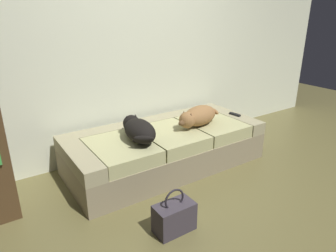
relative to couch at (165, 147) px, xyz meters
The scene contains 7 objects.
ground_plane 0.98m from the couch, 90.00° to the right, with size 10.00×10.00×0.00m, color brown.
back_wall 1.33m from the couch, 90.00° to the left, with size 6.40×0.10×2.80m, color beige.
couch is the anchor object (origin of this frame).
dog_dark 0.51m from the couch, 165.79° to the right, with size 0.32×0.63×0.21m.
dog_tan 0.50m from the couch, 16.75° to the right, with size 0.62×0.37×0.21m.
tv_remote 1.00m from the couch, ahead, with size 0.04×0.15×0.02m, color black.
handbag 1.11m from the couch, 119.53° to the right, with size 0.32×0.18×0.38m.
Camera 1 is at (-1.68, -1.62, 1.64)m, focal length 32.56 mm.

